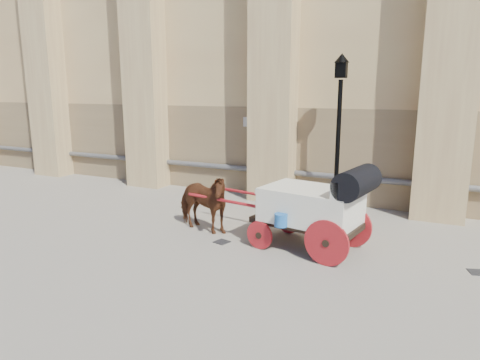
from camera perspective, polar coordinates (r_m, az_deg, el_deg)
The scene contains 6 objects.
ground at distance 10.69m, azimuth 2.13°, elevation -7.57°, with size 90.00×90.00×0.00m, color gray.
horse at distance 10.93m, azimuth -5.15°, elevation -2.95°, with size 0.83×1.82×1.54m, color brown.
carriage at distance 9.67m, azimuth 10.22°, elevation -3.22°, with size 4.69×1.97×1.99m.
street_lamp at distance 12.71m, azimuth 13.00°, elevation 6.55°, with size 0.43×0.43×4.56m.
drain_grate_near at distance 10.33m, azimuth -2.44°, elevation -8.24°, with size 0.32×0.32×0.01m, color black.
drain_grate_far at distance 9.93m, azimuth 29.10°, elevation -10.70°, with size 0.32×0.32×0.01m, color black.
Camera 1 is at (3.99, -9.25, 3.58)m, focal length 32.00 mm.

